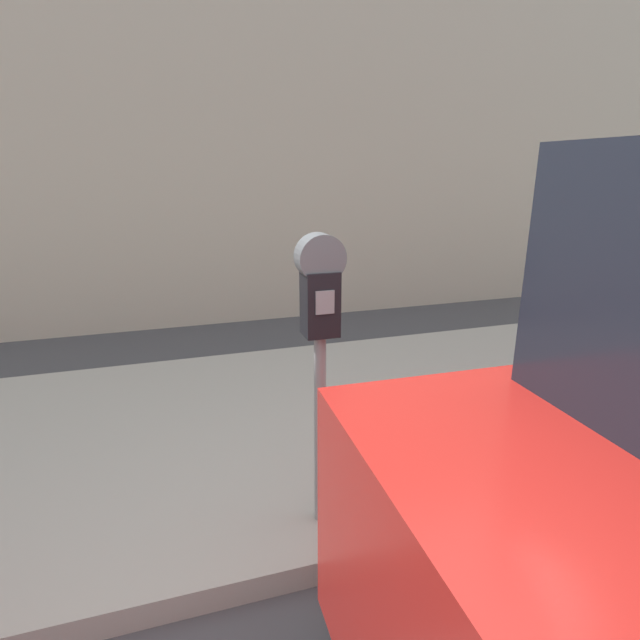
# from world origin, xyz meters

# --- Properties ---
(sidewalk) EXTENTS (24.00, 2.80, 0.13)m
(sidewalk) POSITION_xyz_m (0.00, 2.20, 0.07)
(sidewalk) COLOR #ADAAA3
(sidewalk) RESTS_ON ground_plane
(building_facade) EXTENTS (24.00, 0.30, 6.61)m
(building_facade) POSITION_xyz_m (0.00, 5.20, 3.30)
(building_facade) COLOR beige
(building_facade) RESTS_ON ground_plane
(parking_meter) EXTENTS (0.21, 0.14, 1.45)m
(parking_meter) POSITION_xyz_m (-0.49, 1.09, 1.20)
(parking_meter) COLOR gray
(parking_meter) RESTS_ON sidewalk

